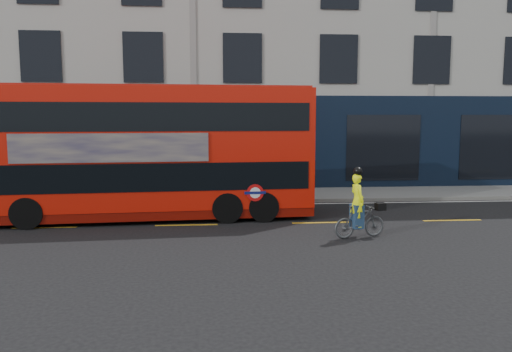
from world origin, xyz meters
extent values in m
plane|color=black|center=(0.00, 0.00, 0.00)|extent=(120.00, 120.00, 0.00)
cube|color=gray|center=(0.00, 6.50, 0.06)|extent=(60.00, 3.00, 0.12)
cube|color=slate|center=(0.00, 5.00, 0.07)|extent=(60.00, 0.12, 0.13)
cube|color=#A6A49C|center=(0.00, 13.00, 7.50)|extent=(50.00, 10.00, 15.00)
cube|color=black|center=(0.00, 7.98, 2.00)|extent=(50.00, 0.08, 4.00)
cube|color=silver|center=(0.00, 4.70, 0.00)|extent=(58.00, 0.10, 0.01)
cube|color=red|center=(-1.22, 2.59, 2.19)|extent=(10.08, 2.90, 3.57)
cube|color=#660A04|center=(-1.22, 2.59, 0.27)|extent=(10.07, 2.85, 0.27)
cube|color=black|center=(-1.22, 2.59, 1.40)|extent=(9.68, 2.91, 0.81)
cube|color=black|center=(-1.22, 2.59, 3.12)|extent=(9.68, 2.91, 0.81)
cube|color=#A9160B|center=(-1.22, 2.59, 4.00)|extent=(9.87, 2.79, 0.07)
cube|color=black|center=(3.76, 2.91, 1.40)|extent=(0.17, 2.03, 0.81)
cube|color=black|center=(3.76, 2.91, 3.12)|extent=(0.17, 2.03, 0.81)
cube|color=tan|center=(-2.05, 1.37, 2.26)|extent=(5.42, 0.39, 0.81)
cylinder|color=red|center=(2.01, 1.63, 0.90)|extent=(0.51, 0.05, 0.51)
cylinder|color=white|center=(2.01, 1.63, 0.90)|extent=(0.33, 0.04, 0.33)
cube|color=#0C1459|center=(2.01, 1.62, 0.90)|extent=(0.63, 0.06, 0.08)
cylinder|color=black|center=(2.21, 2.81, 0.45)|extent=(1.05, 2.37, 0.90)
cylinder|color=black|center=(1.12, 2.74, 0.45)|extent=(1.05, 2.37, 0.90)
cylinder|color=black|center=(-4.47, 2.38, 0.45)|extent=(1.05, 2.37, 0.90)
imported|color=#4C4F51|center=(4.57, -0.38, 0.43)|extent=(1.48, 0.70, 0.85)
imported|color=#EDFC0D|center=(4.49, -0.40, 0.99)|extent=(0.43, 0.56, 1.36)
cube|color=black|center=(5.16, -0.25, 0.79)|extent=(0.28, 0.24, 0.19)
cube|color=navy|center=(4.49, -0.40, 0.57)|extent=(0.33, 0.38, 0.62)
sphere|color=black|center=(4.49, -0.40, 1.74)|extent=(0.23, 0.23, 0.23)
camera|label=1|loc=(0.85, -12.80, 3.14)|focal=35.00mm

